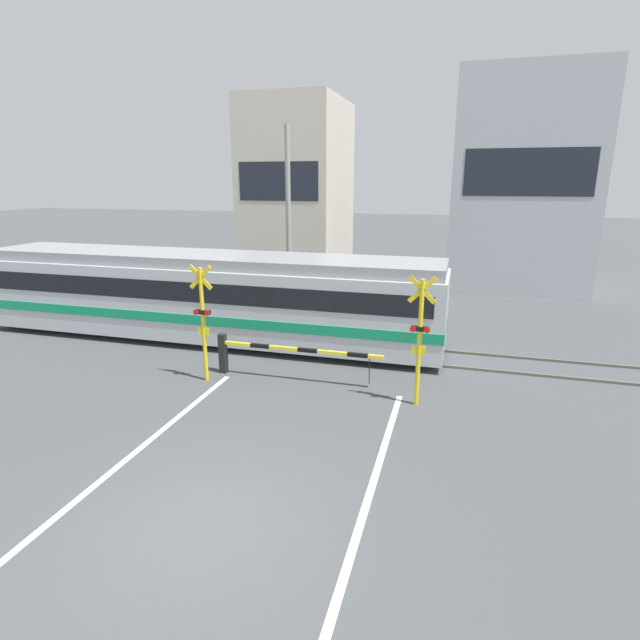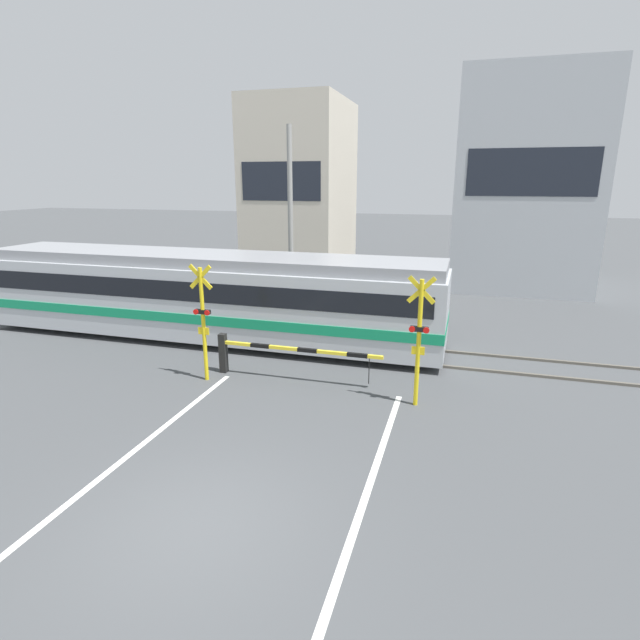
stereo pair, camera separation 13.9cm
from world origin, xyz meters
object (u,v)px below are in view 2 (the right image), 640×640
at_px(crossing_barrier_far, 394,307).
at_px(crossing_signal_left, 203,318).
at_px(crossing_barrier_near, 265,351).
at_px(commuter_train, 207,293).
at_px(crossing_signal_right, 419,336).
at_px(pedestrian, 349,282).

xyz_separation_m(crossing_barrier_far, crossing_signal_left, (-4.31, -6.81, 1.05)).
height_order(crossing_barrier_near, crossing_signal_left, crossing_signal_left).
bearing_deg(commuter_train, crossing_barrier_near, -40.68).
bearing_deg(commuter_train, crossing_barrier_far, 27.70).
xyz_separation_m(crossing_signal_left, crossing_signal_right, (5.85, 0.00, 0.00)).
bearing_deg(crossing_barrier_far, crossing_signal_left, -122.35).
distance_m(crossing_barrier_near, pedestrian, 9.44).
xyz_separation_m(crossing_barrier_far, pedestrian, (-2.54, 3.30, 0.20)).
relative_size(crossing_signal_left, pedestrian, 1.95).
relative_size(commuter_train, crossing_barrier_far, 3.44).
relative_size(crossing_barrier_near, crossing_signal_right, 1.46).
distance_m(crossing_signal_left, pedestrian, 10.29).
distance_m(crossing_barrier_near, crossing_signal_left, 1.97).
bearing_deg(pedestrian, crossing_barrier_near, -91.48).
relative_size(crossing_barrier_near, pedestrian, 2.84).
bearing_deg(crossing_barrier_far, crossing_barrier_near, -114.35).
xyz_separation_m(crossing_barrier_near, crossing_barrier_far, (2.78, 6.14, 0.00)).
height_order(commuter_train, pedestrian, commuter_train).
bearing_deg(commuter_train, crossing_signal_right, -24.92).
relative_size(commuter_train, crossing_signal_left, 5.01).
xyz_separation_m(crossing_barrier_far, crossing_signal_right, (1.53, -6.81, 1.05)).
bearing_deg(crossing_barrier_near, commuter_train, 139.32).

